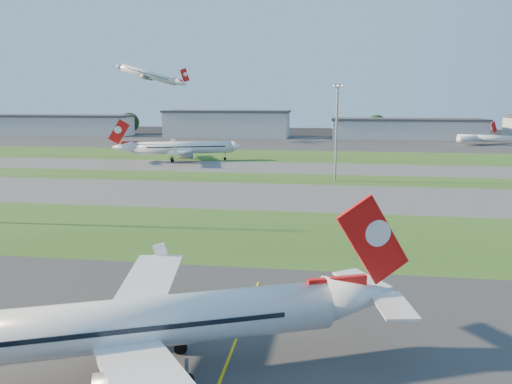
% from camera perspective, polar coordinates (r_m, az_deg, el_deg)
% --- Properties ---
extents(grass_strip_a, '(300.00, 34.00, 0.01)m').
position_cam_1_polar(grass_strip_a, '(83.56, -1.00, -4.74)').
color(grass_strip_a, '#2D4F1A').
rests_on(grass_strip_a, ground).
extents(taxiway_a, '(300.00, 32.00, 0.01)m').
position_cam_1_polar(taxiway_a, '(115.39, 1.65, -0.41)').
color(taxiway_a, '#515154').
rests_on(taxiway_a, ground).
extents(grass_strip_b, '(300.00, 18.00, 0.01)m').
position_cam_1_polar(grass_strip_b, '(139.87, 2.85, 1.55)').
color(grass_strip_b, '#2D4F1A').
rests_on(grass_strip_b, ground).
extents(taxiway_b, '(300.00, 26.00, 0.01)m').
position_cam_1_polar(taxiway_b, '(161.54, 3.60, 2.78)').
color(taxiway_b, '#515154').
rests_on(taxiway_b, ground).
extents(grass_strip_c, '(300.00, 40.00, 0.01)m').
position_cam_1_polar(grass_strip_c, '(194.19, 4.41, 4.11)').
color(grass_strip_c, '#2D4F1A').
rests_on(grass_strip_c, ground).
extents(apron_far, '(400.00, 80.00, 0.01)m').
position_cam_1_polar(apron_far, '(253.78, 5.36, 5.65)').
color(apron_far, '#333335').
rests_on(apron_far, ground).
extents(airliner_parked, '(38.17, 32.39, 12.58)m').
position_cam_1_polar(airliner_parked, '(42.34, -13.16, -14.55)').
color(airliner_parked, silver).
rests_on(airliner_parked, ground).
extents(airliner_taxiing, '(41.29, 34.86, 13.38)m').
position_cam_1_polar(airliner_taxiing, '(179.92, -8.46, 5.00)').
color(airliner_taxiing, silver).
rests_on(airliner_taxiing, ground).
extents(airliner_departing, '(35.27, 29.72, 11.05)m').
position_cam_1_polar(airliner_departing, '(269.75, -12.11, 12.94)').
color(airliner_departing, silver).
extents(mini_jet_near, '(23.20, 19.50, 9.48)m').
position_cam_1_polar(mini_jet_near, '(263.61, 23.92, 5.68)').
color(mini_jet_near, silver).
rests_on(mini_jet_near, ground).
extents(mini_jet_far, '(28.19, 9.28, 9.48)m').
position_cam_1_polar(mini_jet_far, '(263.18, 24.87, 5.60)').
color(mini_jet_far, silver).
rests_on(mini_jet_far, ground).
extents(light_mast_centre, '(3.20, 0.70, 25.80)m').
position_cam_1_polar(light_mast_centre, '(135.68, 9.19, 7.44)').
color(light_mast_centre, gray).
rests_on(light_mast_centre, ground).
extents(hangar_far_west, '(91.80, 23.00, 12.20)m').
position_cam_1_polar(hangar_far_west, '(326.56, -21.83, 7.14)').
color(hangar_far_west, '#979A9E').
rests_on(hangar_far_west, ground).
extents(hangar_west, '(71.40, 23.00, 15.20)m').
position_cam_1_polar(hangar_west, '(288.74, -3.33, 7.81)').
color(hangar_west, '#979A9E').
rests_on(hangar_west, ground).
extents(hangar_east, '(81.60, 23.00, 11.20)m').
position_cam_1_polar(hangar_east, '(286.04, 16.86, 6.94)').
color(hangar_east, '#979A9E').
rests_on(hangar_east, ground).
extents(tree_far_west, '(11.00, 11.00, 12.00)m').
position_cam_1_polar(tree_far_west, '(358.87, -26.37, 7.11)').
color(tree_far_west, black).
rests_on(tree_far_west, ground).
extents(tree_west, '(12.10, 12.10, 13.20)m').
position_cam_1_polar(tree_west, '(322.27, -14.28, 7.71)').
color(tree_west, black).
rests_on(tree_west, ground).
extents(tree_mid_west, '(9.90, 9.90, 10.80)m').
position_cam_1_polar(tree_mid_west, '(295.77, 1.90, 7.54)').
color(tree_mid_west, black).
rests_on(tree_mid_west, ground).
extents(tree_mid_east, '(11.55, 11.55, 12.60)m').
position_cam_1_polar(tree_mid_east, '(298.08, 13.61, 7.46)').
color(tree_mid_east, black).
rests_on(tree_mid_east, ground).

